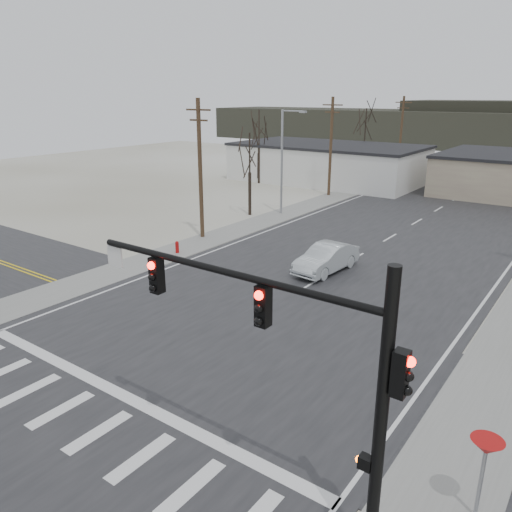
% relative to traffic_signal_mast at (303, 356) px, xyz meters
% --- Properties ---
extents(ground, '(140.00, 140.00, 0.00)m').
position_rel_traffic_signal_mast_xyz_m(ground, '(-7.89, 6.20, -4.67)').
color(ground, silver).
rests_on(ground, ground).
extents(main_road, '(18.00, 110.00, 0.05)m').
position_rel_traffic_signal_mast_xyz_m(main_road, '(-7.89, 21.20, -4.65)').
color(main_road, black).
rests_on(main_road, ground).
extents(cross_road, '(90.00, 10.00, 0.04)m').
position_rel_traffic_signal_mast_xyz_m(cross_road, '(-7.89, 6.20, -4.65)').
color(cross_road, black).
rests_on(cross_road, ground).
extents(sidewalk_left, '(3.00, 90.00, 0.06)m').
position_rel_traffic_signal_mast_xyz_m(sidewalk_left, '(-18.49, 26.20, -4.64)').
color(sidewalk_left, gray).
rests_on(sidewalk_left, ground).
extents(traffic_signal_mast, '(8.95, 0.43, 7.20)m').
position_rel_traffic_signal_mast_xyz_m(traffic_signal_mast, '(0.00, 0.00, 0.00)').
color(traffic_signal_mast, black).
rests_on(traffic_signal_mast, ground).
extents(fire_hydrant, '(0.24, 0.24, 0.87)m').
position_rel_traffic_signal_mast_xyz_m(fire_hydrant, '(-18.09, 14.20, -4.22)').
color(fire_hydrant, '#A50C0C').
rests_on(fire_hydrant, ground).
extents(yield_sign, '(0.80, 0.80, 2.35)m').
position_rel_traffic_signal_mast_xyz_m(yield_sign, '(3.61, 2.70, -2.61)').
color(yield_sign, gray).
rests_on(yield_sign, ground).
extents(building_left_far, '(22.30, 12.30, 4.50)m').
position_rel_traffic_signal_mast_xyz_m(building_left_far, '(-23.89, 46.20, -2.42)').
color(building_left_far, silver).
rests_on(building_left_far, ground).
extents(upole_left_b, '(2.20, 0.30, 10.00)m').
position_rel_traffic_signal_mast_xyz_m(upole_left_b, '(-19.39, 18.20, 0.55)').
color(upole_left_b, '#4C3423').
rests_on(upole_left_b, ground).
extents(upole_left_c, '(2.20, 0.30, 10.00)m').
position_rel_traffic_signal_mast_xyz_m(upole_left_c, '(-19.39, 38.20, 0.55)').
color(upole_left_c, '#4C3423').
rests_on(upole_left_c, ground).
extents(upole_left_d, '(2.20, 0.30, 10.00)m').
position_rel_traffic_signal_mast_xyz_m(upole_left_d, '(-19.39, 58.20, 0.55)').
color(upole_left_d, '#4C3423').
rests_on(upole_left_d, ground).
extents(streetlight_main, '(2.40, 0.25, 9.00)m').
position_rel_traffic_signal_mast_xyz_m(streetlight_main, '(-18.69, 28.20, 0.41)').
color(streetlight_main, gray).
rests_on(streetlight_main, ground).
extents(tree_left_near, '(3.30, 3.30, 7.35)m').
position_rel_traffic_signal_mast_xyz_m(tree_left_near, '(-20.89, 26.20, 0.55)').
color(tree_left_near, black).
rests_on(tree_left_near, ground).
extents(tree_left_far, '(3.96, 3.96, 8.82)m').
position_rel_traffic_signal_mast_xyz_m(tree_left_far, '(-21.89, 52.20, 1.61)').
color(tree_left_far, black).
rests_on(tree_left_far, ground).
extents(tree_left_mid, '(3.96, 3.96, 8.82)m').
position_rel_traffic_signal_mast_xyz_m(tree_left_mid, '(-29.89, 40.20, 1.61)').
color(tree_left_mid, black).
rests_on(tree_left_mid, ground).
extents(hill_left, '(70.00, 18.00, 7.00)m').
position_rel_traffic_signal_mast_xyz_m(hill_left, '(-42.89, 98.20, -1.17)').
color(hill_left, '#333026').
rests_on(hill_left, ground).
extents(sedan_crossing, '(2.14, 5.12, 1.65)m').
position_rel_traffic_signal_mast_xyz_m(sedan_crossing, '(-8.24, 16.82, -3.81)').
color(sedan_crossing, '#B1B9BD').
rests_on(sedan_crossing, main_road).
extents(car_far_a, '(2.14, 5.16, 1.49)m').
position_rel_traffic_signal_mast_xyz_m(car_far_a, '(-5.86, 46.71, -3.88)').
color(car_far_a, black).
rests_on(car_far_a, main_road).
extents(car_far_b, '(2.59, 4.54, 1.45)m').
position_rel_traffic_signal_mast_xyz_m(car_far_b, '(-8.26, 70.73, -3.90)').
color(car_far_b, black).
rests_on(car_far_b, main_road).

